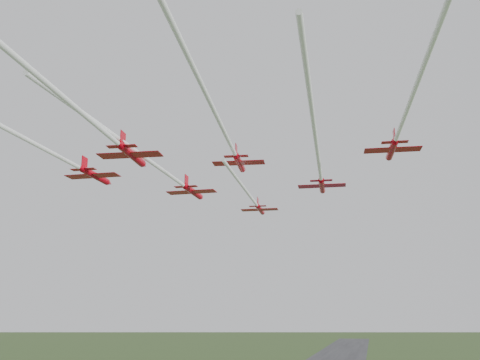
% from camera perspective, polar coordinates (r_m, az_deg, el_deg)
% --- Properties ---
extents(jet_lead, '(7.99, 43.48, 2.37)m').
position_cam_1_polar(jet_lead, '(106.36, 1.42, -2.18)').
color(jet_lead, '#C20212').
extents(jet_row2_left, '(9.62, 60.79, 2.89)m').
position_cam_1_polar(jet_row2_left, '(91.96, -7.86, 0.76)').
color(jet_row2_left, '#C20212').
extents(jet_row2_right, '(8.59, 63.57, 2.55)m').
position_cam_1_polar(jet_row2_right, '(81.46, 8.36, 2.19)').
color(jet_row2_right, '#C20212').
extents(jet_row3_left, '(9.00, 57.07, 2.70)m').
position_cam_1_polar(jet_row3_left, '(80.58, -19.67, 2.88)').
color(jet_row3_left, '#C20212').
extents(jet_row3_mid, '(10.88, 66.73, 2.57)m').
position_cam_1_polar(jet_row3_mid, '(71.45, -2.04, 5.90)').
color(jet_row3_mid, '#C20212').
extents(jet_row3_right, '(8.59, 54.65, 2.54)m').
position_cam_1_polar(jet_row3_right, '(72.47, 17.05, 6.24)').
color(jet_row3_right, '#C20212').
extents(jet_row4_left, '(10.25, 68.97, 2.79)m').
position_cam_1_polar(jet_row4_left, '(63.59, -17.08, 7.37)').
color(jet_row4_left, '#C20212').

